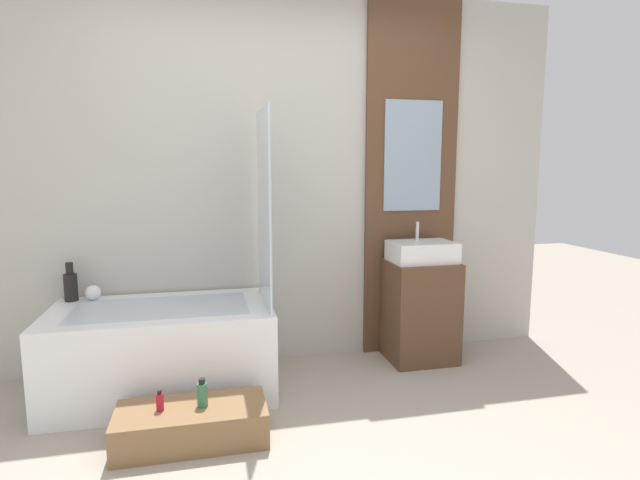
# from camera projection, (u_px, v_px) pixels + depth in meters

# --- Properties ---
(wall_tiled_back) EXTENTS (4.20, 0.06, 2.60)m
(wall_tiled_back) POSITION_uv_depth(u_px,v_px,m) (275.00, 180.00, 3.51)
(wall_tiled_back) COLOR #B7B2A8
(wall_tiled_back) RESTS_ON ground_plane
(wall_wood_accent) EXTENTS (0.70, 0.04, 2.60)m
(wall_wood_accent) POSITION_uv_depth(u_px,v_px,m) (411.00, 178.00, 3.68)
(wall_wood_accent) COLOR brown
(wall_wood_accent) RESTS_ON ground_plane
(bathtub) EXTENTS (1.32, 0.75, 0.55)m
(bathtub) POSITION_uv_depth(u_px,v_px,m) (163.00, 350.00, 3.07)
(bathtub) COLOR white
(bathtub) RESTS_ON ground_plane
(glass_shower_screen) EXTENTS (0.01, 0.61, 1.19)m
(glass_shower_screen) POSITION_uv_depth(u_px,v_px,m) (264.00, 208.00, 3.04)
(glass_shower_screen) COLOR silver
(glass_shower_screen) RESTS_ON bathtub
(wooden_step_bench) EXTENTS (0.75, 0.35, 0.18)m
(wooden_step_bench) POSITION_uv_depth(u_px,v_px,m) (192.00, 424.00, 2.54)
(wooden_step_bench) COLOR olive
(wooden_step_bench) RESTS_ON ground_plane
(vanity_cabinet) EXTENTS (0.47, 0.41, 0.72)m
(vanity_cabinet) POSITION_uv_depth(u_px,v_px,m) (420.00, 311.00, 3.60)
(vanity_cabinet) COLOR brown
(vanity_cabinet) RESTS_ON ground_plane
(sink) EXTENTS (0.45, 0.32, 0.28)m
(sink) POSITION_uv_depth(u_px,v_px,m) (422.00, 252.00, 3.54)
(sink) COLOR white
(sink) RESTS_ON vanity_cabinet
(vase_tall_dark) EXTENTS (0.08, 0.08, 0.25)m
(vase_tall_dark) POSITION_uv_depth(u_px,v_px,m) (71.00, 285.00, 3.17)
(vase_tall_dark) COLOR black
(vase_tall_dark) RESTS_ON bathtub
(vase_round_light) EXTENTS (0.10, 0.10, 0.10)m
(vase_round_light) POSITION_uv_depth(u_px,v_px,m) (93.00, 293.00, 3.20)
(vase_round_light) COLOR white
(vase_round_light) RESTS_ON bathtub
(bottle_soap_primary) EXTENTS (0.04, 0.04, 0.11)m
(bottle_soap_primary) POSITION_uv_depth(u_px,v_px,m) (160.00, 402.00, 2.49)
(bottle_soap_primary) COLOR #B21928
(bottle_soap_primary) RESTS_ON wooden_step_bench
(bottle_soap_secondary) EXTENTS (0.05, 0.05, 0.15)m
(bottle_soap_secondary) POSITION_uv_depth(u_px,v_px,m) (202.00, 394.00, 2.53)
(bottle_soap_secondary) COLOR #38704C
(bottle_soap_secondary) RESTS_ON wooden_step_bench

